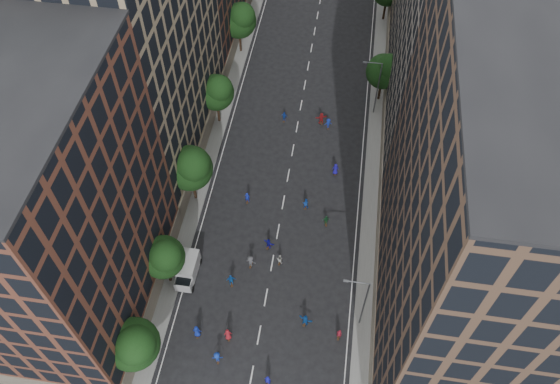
# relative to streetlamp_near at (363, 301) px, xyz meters

# --- Properties ---
(ground) EXTENTS (240.00, 240.00, 0.00)m
(ground) POSITION_rel_streetlamp_near_xyz_m (-10.37, 28.00, -5.17)
(ground) COLOR black
(ground) RESTS_ON ground
(sidewalk_left) EXTENTS (4.00, 105.00, 0.15)m
(sidewalk_left) POSITION_rel_streetlamp_near_xyz_m (-22.37, 35.50, -5.09)
(sidewalk_left) COLOR slate
(sidewalk_left) RESTS_ON ground
(sidewalk_right) EXTENTS (4.00, 105.00, 0.15)m
(sidewalk_right) POSITION_rel_streetlamp_near_xyz_m (1.63, 35.50, -5.09)
(sidewalk_right) COLOR slate
(sidewalk_right) RESTS_ON ground
(bldg_left_a) EXTENTS (14.00, 22.00, 30.00)m
(bldg_left_a) POSITION_rel_streetlamp_near_xyz_m (-29.37, -1.00, 9.83)
(bldg_left_a) COLOR brown
(bldg_left_a) RESTS_ON ground
(bldg_left_b) EXTENTS (14.00, 26.00, 34.00)m
(bldg_left_b) POSITION_rel_streetlamp_near_xyz_m (-29.37, 23.00, 11.83)
(bldg_left_b) COLOR #8A775A
(bldg_left_b) RESTS_ON ground
(bldg_right_a) EXTENTS (14.00, 30.00, 36.00)m
(bldg_right_a) POSITION_rel_streetlamp_near_xyz_m (8.63, 3.00, 12.83)
(bldg_right_a) COLOR #4C3629
(bldg_right_a) RESTS_ON ground
(bldg_right_b) EXTENTS (14.00, 28.00, 33.00)m
(bldg_right_b) POSITION_rel_streetlamp_near_xyz_m (8.63, 32.00, 11.33)
(bldg_right_b) COLOR #70675C
(bldg_right_b) RESTS_ON ground
(tree_left_0) EXTENTS (5.20, 5.20, 8.83)m
(tree_left_0) POSITION_rel_streetlamp_near_xyz_m (-21.38, -8.15, 0.79)
(tree_left_0) COLOR black
(tree_left_0) RESTS_ON ground
(tree_left_1) EXTENTS (4.80, 4.80, 8.21)m
(tree_left_1) POSITION_rel_streetlamp_near_xyz_m (-21.39, 1.86, 0.38)
(tree_left_1) COLOR black
(tree_left_1) RESTS_ON ground
(tree_left_2) EXTENTS (5.60, 5.60, 9.45)m
(tree_left_2) POSITION_rel_streetlamp_near_xyz_m (-21.36, 13.83, 1.19)
(tree_left_2) COLOR black
(tree_left_2) RESTS_ON ground
(tree_left_3) EXTENTS (5.00, 5.00, 8.58)m
(tree_left_3) POSITION_rel_streetlamp_near_xyz_m (-21.38, 27.85, 0.65)
(tree_left_3) COLOR black
(tree_left_3) RESTS_ON ground
(tree_left_4) EXTENTS (5.40, 5.40, 9.08)m
(tree_left_4) POSITION_rel_streetlamp_near_xyz_m (-21.37, 43.84, 0.93)
(tree_left_4) COLOR black
(tree_left_4) RESTS_ON ground
(tree_right_a) EXTENTS (5.00, 5.00, 8.39)m
(tree_right_a) POSITION_rel_streetlamp_near_xyz_m (1.02, 35.85, 0.46)
(tree_right_a) COLOR black
(tree_right_a) RESTS_ON ground
(streetlamp_near) EXTENTS (2.64, 0.22, 9.06)m
(streetlamp_near) POSITION_rel_streetlamp_near_xyz_m (0.00, 0.00, 0.00)
(streetlamp_near) COLOR #595B60
(streetlamp_near) RESTS_ON ground
(streetlamp_far) EXTENTS (2.64, 0.22, 9.06)m
(streetlamp_far) POSITION_rel_streetlamp_near_xyz_m (0.00, 33.00, 0.00)
(streetlamp_far) COLOR #595B60
(streetlamp_far) RESTS_ON ground
(cargo_van) EXTENTS (2.17, 4.59, 2.43)m
(cargo_van) POSITION_rel_streetlamp_near_xyz_m (-19.67, 2.97, -3.89)
(cargo_van) COLOR #B8B7BA
(cargo_van) RESTS_ON ground
(skater_0) EXTENTS (0.94, 0.65, 1.83)m
(skater_0) POSITION_rel_streetlamp_near_xyz_m (-16.90, -3.98, -4.25)
(skater_0) COLOR #122799
(skater_0) RESTS_ON ground
(skater_1) EXTENTS (0.65, 0.44, 1.74)m
(skater_1) POSITION_rel_streetlamp_near_xyz_m (-8.58, -7.95, -4.30)
(skater_1) COLOR #1616B4
(skater_1) RESTS_ON ground
(skater_3) EXTENTS (1.21, 0.85, 1.71)m
(skater_3) POSITION_rel_streetlamp_near_xyz_m (-14.13, -6.40, -4.31)
(skater_3) COLOR #1331A0
(skater_3) RESTS_ON ground
(skater_4) EXTENTS (1.18, 0.74, 1.87)m
(skater_4) POSITION_rel_streetlamp_near_xyz_m (-14.52, 2.56, -4.23)
(skater_4) COLOR #1554AE
(skater_4) RESTS_ON ground
(skater_5) EXTENTS (1.66, 0.99, 1.71)m
(skater_5) POSITION_rel_streetlamp_near_xyz_m (-5.62, -0.96, -4.32)
(skater_5) COLOR #144DA4
(skater_5) RESTS_ON ground
(skater_6) EXTENTS (1.01, 0.82, 1.79)m
(skater_6) POSITION_rel_streetlamp_near_xyz_m (-13.55, -3.81, -4.27)
(skater_6) COLOR maroon
(skater_6) RESTS_ON ground
(skater_7) EXTENTS (0.62, 0.45, 1.59)m
(skater_7) POSITION_rel_streetlamp_near_xyz_m (-1.87, -1.94, -4.37)
(skater_7) COLOR maroon
(skater_7) RESTS_ON ground
(skater_8) EXTENTS (0.81, 0.68, 1.50)m
(skater_8) POSITION_rel_streetlamp_near_xyz_m (-9.51, 6.18, -4.42)
(skater_8) COLOR #AFAFAB
(skater_8) RESTS_ON ground
(skater_9) EXTENTS (1.24, 0.82, 1.81)m
(skater_9) POSITION_rel_streetlamp_near_xyz_m (-12.78, 5.29, -4.26)
(skater_9) COLOR #44454A
(skater_9) RESTS_ON ground
(skater_10) EXTENTS (0.97, 0.58, 1.55)m
(skater_10) POSITION_rel_streetlamp_near_xyz_m (-4.67, 12.49, -4.39)
(skater_10) COLOR #1A592C
(skater_10) RESTS_ON ground
(skater_11) EXTENTS (1.47, 0.95, 1.51)m
(skater_11) POSITION_rel_streetlamp_near_xyz_m (-11.14, 8.10, -4.41)
(skater_11) COLOR #131299
(skater_11) RESTS_ON ground
(skater_12) EXTENTS (0.90, 0.63, 1.76)m
(skater_12) POSITION_rel_streetlamp_near_xyz_m (-4.27, 20.73, -4.29)
(skater_12) COLOR #1C14A3
(skater_12) RESTS_ON ground
(skater_13) EXTENTS (0.62, 0.42, 1.67)m
(skater_13) POSITION_rel_streetlamp_near_xyz_m (-14.91, 14.43, -4.33)
(skater_13) COLOR #1526AD
(skater_13) RESTS_ON ground
(skater_14) EXTENTS (0.81, 0.64, 1.62)m
(skater_14) POSITION_rel_streetlamp_near_xyz_m (-7.49, 14.64, -4.36)
(skater_14) COLOR #1646B4
(skater_14) RESTS_ON ground
(skater_15) EXTENTS (1.18, 0.87, 1.63)m
(skater_15) POSITION_rel_streetlamp_near_xyz_m (-6.02, 28.99, -4.35)
(skater_15) COLOR #132A9F
(skater_15) RESTS_ON ground
(skater_16) EXTENTS (0.99, 0.56, 1.59)m
(skater_16) POSITION_rel_streetlamp_near_xyz_m (-12.35, 29.45, -4.38)
(skater_16) COLOR #13369D
(skater_16) RESTS_ON ground
(skater_17) EXTENTS (1.79, 1.15, 1.84)m
(skater_17) POSITION_rel_streetlamp_near_xyz_m (-7.08, 29.77, -4.25)
(skater_17) COLOR #A81C20
(skater_17) RESTS_ON ground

